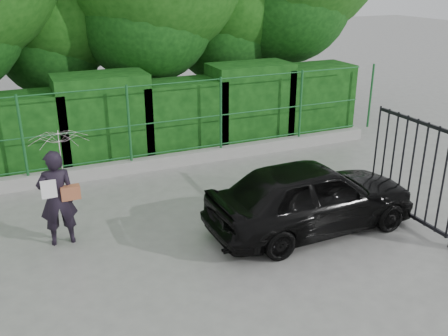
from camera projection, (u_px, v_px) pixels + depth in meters
name	position (u px, v px, depth m)	size (l,w,h in m)	color
ground	(178.00, 273.00, 7.89)	(80.00, 80.00, 0.00)	gray
kerb	(115.00, 169.00, 11.67)	(14.00, 0.25, 0.30)	#9E9E99
fence	(121.00, 125.00, 11.37)	(14.13, 0.06, 1.80)	#1A5928
hedge	(102.00, 122.00, 12.18)	(14.20, 1.20, 2.20)	black
gate	(443.00, 175.00, 8.56)	(0.22, 2.33, 2.36)	black
woman	(60.00, 171.00, 8.37)	(0.99, 1.01, 2.02)	black
car	(311.00, 196.00, 9.01)	(1.57, 3.90, 1.33)	black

